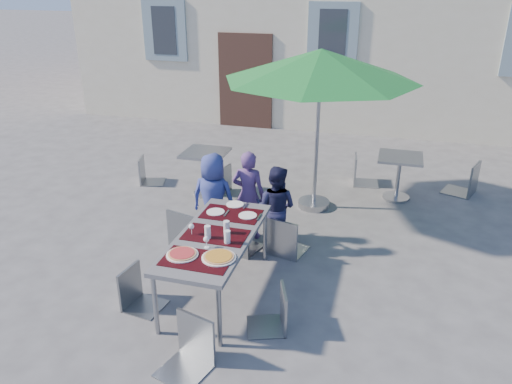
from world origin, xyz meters
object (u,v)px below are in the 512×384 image
(chair_3, at_px, (135,266))
(patio_umbrella, at_px, (321,66))
(pizza_near_left, at_px, (182,254))
(cafe_table_1, at_px, (399,170))
(pizza_near_right, at_px, (219,257))
(child_0, at_px, (213,199))
(bg_chair_l_1, at_px, (362,153))
(chair_1, at_px, (238,211))
(child_2, at_px, (276,208))
(child_1, at_px, (248,195))
(chair_5, at_px, (188,316))
(cafe_table_0, at_px, (206,165))
(chair_0, at_px, (186,206))
(dining_table, at_px, (216,239))
(bg_chair_l_0, at_px, (146,155))
(bg_chair_r_0, at_px, (220,163))
(chair_4, at_px, (275,286))
(chair_2, at_px, (286,213))
(bg_chair_r_1, at_px, (471,159))

(chair_3, relative_size, patio_umbrella, 0.31)
(pizza_near_left, bearing_deg, patio_umbrella, 74.77)
(chair_3, distance_m, cafe_table_1, 4.67)
(pizza_near_right, relative_size, child_0, 0.28)
(bg_chair_l_1, bearing_deg, cafe_table_1, -38.44)
(chair_1, bearing_deg, child_2, 29.70)
(child_1, xyz_separation_m, cafe_table_1, (1.98, 1.91, -0.13))
(child_0, relative_size, bg_chair_l_1, 1.30)
(pizza_near_left, height_order, child_1, child_1)
(child_0, distance_m, chair_5, 2.45)
(cafe_table_0, bearing_deg, chair_3, -82.91)
(chair_0, distance_m, cafe_table_0, 1.83)
(child_1, relative_size, chair_3, 1.44)
(dining_table, height_order, bg_chair_l_0, bg_chair_l_0)
(bg_chair_l_0, bearing_deg, bg_chair_l_1, 15.21)
(bg_chair_r_0, bearing_deg, chair_4, -61.57)
(dining_table, height_order, chair_2, chair_2)
(chair_1, xyz_separation_m, chair_3, (-0.72, -1.43, -0.09))
(chair_5, height_order, bg_chair_l_0, chair_5)
(dining_table, height_order, pizza_near_left, pizza_near_left)
(patio_umbrella, bearing_deg, bg_chair_r_1, 26.86)
(chair_1, relative_size, chair_3, 1.16)
(chair_3, bearing_deg, pizza_near_left, -2.66)
(cafe_table_1, bearing_deg, pizza_near_left, -118.84)
(chair_5, bearing_deg, bg_chair_r_0, 105.69)
(chair_0, xyz_separation_m, bg_chair_l_1, (2.04, 2.97, -0.06))
(chair_3, distance_m, bg_chair_l_0, 3.68)
(bg_chair_r_0, bearing_deg, dining_table, -71.05)
(dining_table, relative_size, child_1, 1.46)
(child_2, distance_m, cafe_table_0, 2.12)
(chair_3, distance_m, chair_5, 1.17)
(chair_0, relative_size, patio_umbrella, 0.37)
(child_2, xyz_separation_m, chair_1, (-0.44, -0.25, 0.01))
(bg_chair_r_1, bearing_deg, chair_2, -131.85)
(pizza_near_right, bearing_deg, chair_0, 125.35)
(chair_4, height_order, bg_chair_l_0, bg_chair_l_0)
(chair_2, bearing_deg, chair_0, -171.68)
(child_0, xyz_separation_m, bg_chair_l_1, (1.77, 2.66, -0.06))
(cafe_table_1, bearing_deg, dining_table, -120.24)
(child_2, distance_m, bg_chair_r_0, 2.09)
(pizza_near_right, distance_m, child_2, 1.68)
(child_1, xyz_separation_m, chair_2, (0.60, -0.36, -0.03))
(cafe_table_1, bearing_deg, child_2, -125.94)
(pizza_near_right, relative_size, chair_4, 0.40)
(chair_4, distance_m, cafe_table_1, 3.94)
(chair_2, relative_size, bg_chair_l_1, 1.04)
(child_0, distance_m, bg_chair_l_0, 2.52)
(child_2, height_order, chair_0, child_2)
(child_0, relative_size, chair_3, 1.44)
(child_1, bearing_deg, bg_chair_r_0, -57.83)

